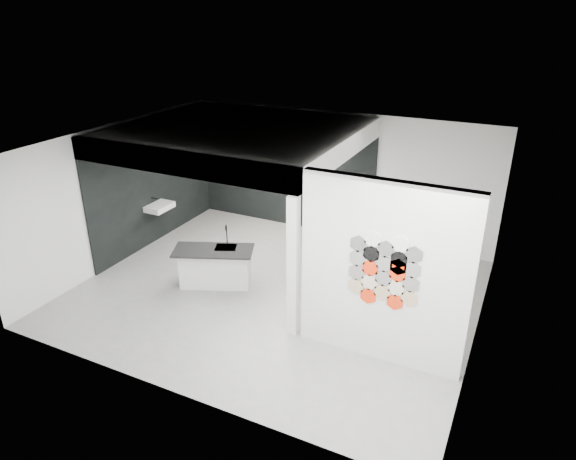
# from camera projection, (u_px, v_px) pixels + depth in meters

# --- Properties ---
(floor) EXTENTS (7.00, 6.00, 0.01)m
(floor) POSITION_uv_depth(u_px,v_px,m) (276.00, 292.00, 9.51)
(floor) COLOR slate
(partition_panel) EXTENTS (2.45, 0.15, 2.80)m
(partition_panel) POSITION_uv_depth(u_px,v_px,m) (383.00, 274.00, 7.23)
(partition_panel) COLOR silver
(partition_panel) RESTS_ON floor
(bay_clad_back) EXTENTS (4.40, 0.04, 2.35)m
(bay_clad_back) POSITION_uv_depth(u_px,v_px,m) (284.00, 177.00, 11.99)
(bay_clad_back) COLOR black
(bay_clad_back) RESTS_ON floor
(bay_clad_left) EXTENTS (0.04, 4.00, 2.35)m
(bay_clad_left) POSITION_uv_depth(u_px,v_px,m) (156.00, 188.00, 11.24)
(bay_clad_left) COLOR black
(bay_clad_left) RESTS_ON floor
(bulkhead) EXTENTS (4.40, 4.00, 0.40)m
(bulkhead) POSITION_uv_depth(u_px,v_px,m) (238.00, 137.00, 9.81)
(bulkhead) COLOR silver
(bulkhead) RESTS_ON corner_column
(corner_column) EXTENTS (0.16, 0.16, 2.35)m
(corner_column) POSITION_uv_depth(u_px,v_px,m) (293.00, 268.00, 7.88)
(corner_column) COLOR silver
(corner_column) RESTS_ON floor
(fascia_beam) EXTENTS (4.40, 0.16, 0.40)m
(fascia_beam) POSITION_uv_depth(u_px,v_px,m) (177.00, 163.00, 8.23)
(fascia_beam) COLOR silver
(fascia_beam) RESTS_ON corner_column
(wall_basin) EXTENTS (0.40, 0.60, 0.12)m
(wall_basin) POSITION_uv_depth(u_px,v_px,m) (160.00, 207.00, 11.11)
(wall_basin) COLOR silver
(wall_basin) RESTS_ON bay_clad_left
(display_shelf) EXTENTS (3.00, 0.15, 0.04)m
(display_shelf) POSITION_uv_depth(u_px,v_px,m) (286.00, 173.00, 11.81)
(display_shelf) COLOR black
(display_shelf) RESTS_ON bay_clad_back
(kitchen_island) EXTENTS (1.59, 1.16, 1.17)m
(kitchen_island) POSITION_uv_depth(u_px,v_px,m) (215.00, 266.00, 9.59)
(kitchen_island) COLOR silver
(kitchen_island) RESTS_ON floor
(stockpot) EXTENTS (0.32, 0.32, 0.20)m
(stockpot) POSITION_uv_depth(u_px,v_px,m) (246.00, 163.00, 12.18)
(stockpot) COLOR black
(stockpot) RESTS_ON display_shelf
(kettle) EXTENTS (0.22, 0.22, 0.17)m
(kettle) POSITION_uv_depth(u_px,v_px,m) (318.00, 174.00, 11.45)
(kettle) COLOR black
(kettle) RESTS_ON display_shelf
(glass_bowl) EXTENTS (0.16, 0.16, 0.09)m
(glass_bowl) POSITION_uv_depth(u_px,v_px,m) (341.00, 179.00, 11.25)
(glass_bowl) COLOR gray
(glass_bowl) RESTS_ON display_shelf
(glass_vase) EXTENTS (0.11, 0.11, 0.12)m
(glass_vase) POSITION_uv_depth(u_px,v_px,m) (341.00, 178.00, 11.24)
(glass_vase) COLOR gray
(glass_vase) RESTS_ON display_shelf
(bottle_dark) EXTENTS (0.07, 0.07, 0.15)m
(bottle_dark) POSITION_uv_depth(u_px,v_px,m) (282.00, 169.00, 11.81)
(bottle_dark) COLOR black
(bottle_dark) RESTS_ON display_shelf
(utensil_cup) EXTENTS (0.09, 0.09, 0.09)m
(utensil_cup) POSITION_uv_depth(u_px,v_px,m) (256.00, 166.00, 12.10)
(utensil_cup) COLOR black
(utensil_cup) RESTS_ON display_shelf
(hex_tile_cluster) EXTENTS (1.04, 0.02, 1.16)m
(hex_tile_cluster) POSITION_uv_depth(u_px,v_px,m) (384.00, 271.00, 7.10)
(hex_tile_cluster) COLOR tan
(hex_tile_cluster) RESTS_ON partition_panel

